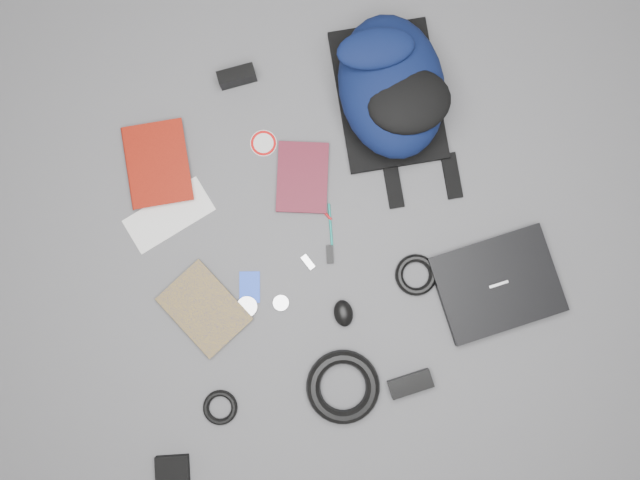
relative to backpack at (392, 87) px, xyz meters
name	(u,v)px	position (x,y,z in m)	size (l,w,h in m)	color
ground	(320,240)	(-0.33, -0.31, -0.09)	(4.00, 4.00, 0.00)	#4F4F51
backpack	(392,87)	(0.00, 0.00, 0.00)	(0.31, 0.45, 0.19)	black
laptop	(497,284)	(0.08, -0.61, -0.08)	(0.33, 0.25, 0.03)	black
textbook_red	(127,169)	(-0.77, 0.07, -0.08)	(0.18, 0.24, 0.03)	maroon
comic_book	(182,329)	(-0.78, -0.40, -0.08)	(0.17, 0.23, 0.02)	#C09C0D
envelope	(169,215)	(-0.70, -0.09, -0.09)	(0.24, 0.11, 0.00)	silver
dvd_case	(302,177)	(-0.31, -0.13, -0.09)	(0.14, 0.20, 0.02)	#410C16
compact_camera	(237,77)	(-0.38, 0.20, -0.06)	(0.11, 0.04, 0.06)	black
sticker_disc	(263,143)	(-0.38, 0.00, -0.09)	(0.08, 0.08, 0.00)	silver
pen_teal	(330,225)	(-0.29, -0.28, -0.09)	(0.01, 0.01, 0.12)	#0C7467
pen_red	(314,201)	(-0.31, -0.20, -0.09)	(0.01, 0.01, 0.14)	#9F0C10
id_badge	(250,287)	(-0.56, -0.36, -0.09)	(0.06, 0.09, 0.00)	blue
usb_black	(330,254)	(-0.32, -0.36, -0.09)	(0.02, 0.05, 0.01)	black
usb_silver	(308,262)	(-0.39, -0.36, -0.09)	(0.02, 0.04, 0.01)	silver
mouse	(343,313)	(-0.35, -0.53, -0.07)	(0.05, 0.07, 0.04)	black
headphone_left	(247,307)	(-0.59, -0.41, -0.09)	(0.06, 0.06, 0.01)	#B5B4B7
headphone_right	(281,303)	(-0.50, -0.43, -0.09)	(0.04, 0.04, 0.01)	silver
cable_coil	(416,275)	(-0.12, -0.50, -0.08)	(0.12, 0.12, 0.02)	black
power_brick	(410,384)	(-0.25, -0.77, -0.08)	(0.12, 0.05, 0.03)	black
power_cord_coil	(343,387)	(-0.42, -0.71, -0.07)	(0.20, 0.20, 0.04)	black
pouch	(173,473)	(-0.94, -0.76, -0.08)	(0.09, 0.09, 0.02)	black
earbud_coil	(220,408)	(-0.76, -0.64, -0.08)	(0.10, 0.10, 0.02)	black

